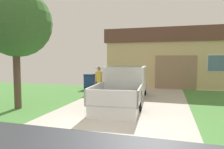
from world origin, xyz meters
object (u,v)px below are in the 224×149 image
pickup_truck (125,85)px  person_with_hat (99,80)px  wheeled_trash_bin (90,81)px  handbag (94,94)px  front_yard_tree (15,22)px  house_with_garage (170,58)px

pickup_truck → person_with_hat: size_ratio=3.42×
wheeled_trash_bin → pickup_truck: bearing=-44.4°
handbag → wheeled_trash_bin: wheeled_trash_bin is taller
front_yard_tree → wheeled_trash_bin: 6.67m
wheeled_trash_bin → front_yard_tree: bearing=-96.7°
house_with_garage → pickup_truck: bearing=-104.7°
front_yard_tree → house_with_garage: bearing=60.8°
handbag → wheeled_trash_bin: bearing=117.1°
front_yard_tree → pickup_truck: bearing=36.0°
handbag → front_yard_tree: bearing=-120.4°
pickup_truck → handbag: 2.07m
pickup_truck → handbag: size_ratio=13.11×
person_with_hat → front_yard_tree: 4.97m
house_with_garage → person_with_hat: bearing=-117.8°
handbag → house_with_garage: size_ratio=0.05×
person_with_hat → front_yard_tree: size_ratio=0.33×
handbag → front_yard_tree: size_ratio=0.09×
front_yard_tree → handbag: bearing=59.6°
pickup_truck → wheeled_trash_bin: pickup_truck is taller
handbag → house_with_garage: (3.93, 7.20, 2.00)m
person_with_hat → house_with_garage: (3.70, 7.00, 1.23)m
pickup_truck → front_yard_tree: front_yard_tree is taller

